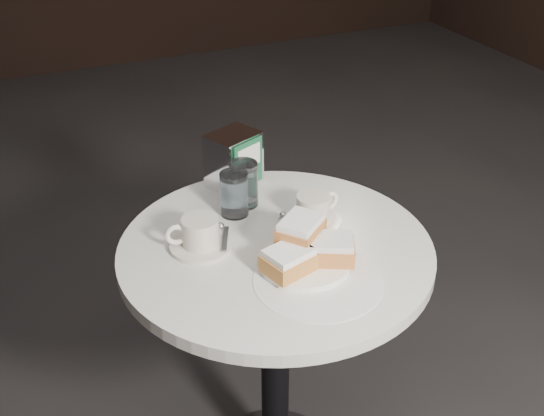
{
  "coord_description": "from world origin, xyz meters",
  "views": [
    {
      "loc": [
        -0.52,
        -1.14,
        1.59
      ],
      "look_at": [
        0.0,
        0.02,
        0.83
      ],
      "focal_mm": 45.0,
      "sensor_mm": 36.0,
      "label": 1
    }
  ],
  "objects_px": {
    "cafe_table": "(275,314)",
    "coffee_cup_left": "(200,235)",
    "napkin_dispenser": "(234,160)",
    "coffee_cup_right": "(313,211)",
    "beignet_plate": "(306,251)",
    "water_glass_right": "(244,185)",
    "water_glass_left": "(234,195)"
  },
  "relations": [
    {
      "from": "beignet_plate",
      "to": "coffee_cup_right",
      "type": "distance_m",
      "value": 0.17
    },
    {
      "from": "coffee_cup_right",
      "to": "napkin_dispenser",
      "type": "relative_size",
      "value": 1.08
    },
    {
      "from": "coffee_cup_left",
      "to": "napkin_dispenser",
      "type": "bearing_deg",
      "value": 62.89
    },
    {
      "from": "cafe_table",
      "to": "coffee_cup_left",
      "type": "xyz_separation_m",
      "value": [
        -0.15,
        0.06,
        0.23
      ]
    },
    {
      "from": "coffee_cup_left",
      "to": "water_glass_left",
      "type": "distance_m",
      "value": 0.16
    },
    {
      "from": "cafe_table",
      "to": "coffee_cup_left",
      "type": "height_order",
      "value": "coffee_cup_left"
    },
    {
      "from": "coffee_cup_left",
      "to": "water_glass_right",
      "type": "height_order",
      "value": "water_glass_right"
    },
    {
      "from": "beignet_plate",
      "to": "water_glass_left",
      "type": "height_order",
      "value": "water_glass_left"
    },
    {
      "from": "coffee_cup_right",
      "to": "water_glass_left",
      "type": "bearing_deg",
      "value": 132.11
    },
    {
      "from": "beignet_plate",
      "to": "napkin_dispenser",
      "type": "bearing_deg",
      "value": 91.14
    },
    {
      "from": "cafe_table",
      "to": "coffee_cup_right",
      "type": "xyz_separation_m",
      "value": [
        0.12,
        0.05,
        0.23
      ]
    },
    {
      "from": "coffee_cup_left",
      "to": "water_glass_left",
      "type": "xyz_separation_m",
      "value": [
        0.12,
        0.1,
        0.02
      ]
    },
    {
      "from": "water_glass_left",
      "to": "beignet_plate",
      "type": "bearing_deg",
      "value": -76.77
    },
    {
      "from": "coffee_cup_left",
      "to": "water_glass_right",
      "type": "xyz_separation_m",
      "value": [
        0.16,
        0.13,
        0.02
      ]
    },
    {
      "from": "napkin_dispenser",
      "to": "water_glass_left",
      "type": "bearing_deg",
      "value": -135.42
    },
    {
      "from": "cafe_table",
      "to": "coffee_cup_right",
      "type": "distance_m",
      "value": 0.26
    },
    {
      "from": "cafe_table",
      "to": "beignet_plate",
      "type": "xyz_separation_m",
      "value": [
        0.03,
        -0.09,
        0.23
      ]
    },
    {
      "from": "coffee_cup_right",
      "to": "coffee_cup_left",
      "type": "bearing_deg",
      "value": 165.89
    },
    {
      "from": "cafe_table",
      "to": "beignet_plate",
      "type": "height_order",
      "value": "beignet_plate"
    },
    {
      "from": "coffee_cup_left",
      "to": "coffee_cup_right",
      "type": "relative_size",
      "value": 1.0
    },
    {
      "from": "coffee_cup_right",
      "to": "napkin_dispenser",
      "type": "xyz_separation_m",
      "value": [
        -0.1,
        0.24,
        0.04
      ]
    },
    {
      "from": "water_glass_left",
      "to": "water_glass_right",
      "type": "xyz_separation_m",
      "value": [
        0.04,
        0.03,
        0.0
      ]
    },
    {
      "from": "napkin_dispenser",
      "to": "cafe_table",
      "type": "bearing_deg",
      "value": -117.73
    },
    {
      "from": "coffee_cup_right",
      "to": "cafe_table",
      "type": "bearing_deg",
      "value": -168.78
    },
    {
      "from": "water_glass_left",
      "to": "napkin_dispenser",
      "type": "height_order",
      "value": "napkin_dispenser"
    },
    {
      "from": "cafe_table",
      "to": "coffee_cup_left",
      "type": "bearing_deg",
      "value": 158.62
    },
    {
      "from": "coffee_cup_left",
      "to": "cafe_table",
      "type": "bearing_deg",
      "value": -12.13
    },
    {
      "from": "coffee_cup_left",
      "to": "coffee_cup_right",
      "type": "height_order",
      "value": "coffee_cup_left"
    },
    {
      "from": "coffee_cup_left",
      "to": "water_glass_right",
      "type": "distance_m",
      "value": 0.21
    },
    {
      "from": "water_glass_left",
      "to": "napkin_dispenser",
      "type": "relative_size",
      "value": 0.72
    },
    {
      "from": "cafe_table",
      "to": "water_glass_left",
      "type": "height_order",
      "value": "water_glass_left"
    },
    {
      "from": "water_glass_right",
      "to": "coffee_cup_left",
      "type": "bearing_deg",
      "value": -139.72
    }
  ]
}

